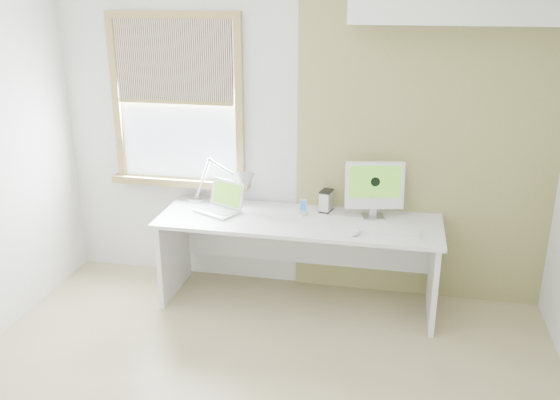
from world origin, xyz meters
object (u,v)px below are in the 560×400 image
(desk_lamp, at_px, (235,184))
(laptop, at_px, (222,204))
(external_drive, at_px, (326,201))
(desk, at_px, (300,239))
(imac, at_px, (375,187))

(desk_lamp, height_order, laptop, desk_lamp)
(laptop, height_order, external_drive, laptop)
(laptop, bearing_deg, desk, -0.45)
(desk, distance_m, desk_lamp, 0.69)
(desk, bearing_deg, external_drive, 42.53)
(desk, xyz_separation_m, external_drive, (0.18, 0.17, 0.28))
(external_drive, height_order, imac, imac)
(laptop, xyz_separation_m, imac, (1.20, 0.11, 0.19))
(desk_lamp, relative_size, imac, 1.44)
(desk, height_order, external_drive, external_drive)
(laptop, bearing_deg, desk_lamp, 43.71)
(external_drive, xyz_separation_m, imac, (0.38, -0.05, 0.16))
(imac, bearing_deg, desk, -168.37)
(external_drive, bearing_deg, desk_lamp, -173.89)
(desk, relative_size, external_drive, 12.70)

